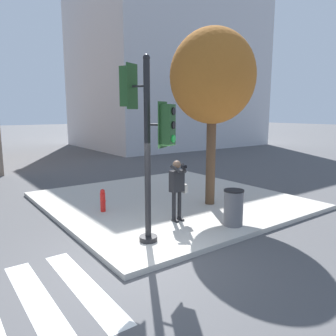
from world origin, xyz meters
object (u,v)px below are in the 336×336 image
Objects in this scene: fire_hydrant at (103,200)px; trash_bin at (233,208)px; street_tree at (213,77)px; traffic_signal_pole at (147,132)px; person_photographer at (177,185)px.

fire_hydrant is 4.02m from trash_bin.
street_tree is 5.20m from fire_hydrant.
street_tree is at bearing 63.62° from trash_bin.
traffic_signal_pole reaches higher than trash_bin.
person_photographer reaches higher than trash_bin.
fire_hydrant is (-3.30, 1.32, -3.79)m from street_tree.
trash_bin is at bearing -54.36° from fire_hydrant.
trash_bin is at bearing -10.01° from traffic_signal_pole.
fire_hydrant is (-1.35, 2.04, -0.69)m from person_photographer.
person_photographer is 0.31× the size of street_tree.
street_tree is (1.95, 0.72, 3.10)m from person_photographer.
person_photographer is 2.43× the size of fire_hydrant.
traffic_signal_pole reaches higher than fire_hydrant.
traffic_signal_pole is 4.05m from street_tree.
fire_hydrant is at bearing 87.27° from traffic_signal_pole.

